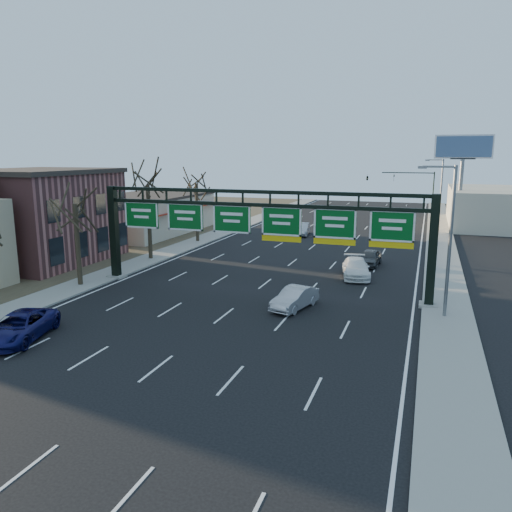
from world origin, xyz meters
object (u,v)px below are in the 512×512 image
at_px(car_silver_sedan, 295,298).
at_px(car_white_wagon, 356,268).
at_px(car_blue_suv, 19,327).
at_px(sign_gantry, 258,227).

bearing_deg(car_silver_sedan, car_white_wagon, 90.22).
bearing_deg(car_blue_suv, sign_gantry, 41.95).
height_order(sign_gantry, car_silver_sedan, sign_gantry).
bearing_deg(sign_gantry, car_silver_sedan, -42.35).
bearing_deg(car_white_wagon, sign_gantry, -144.66).
xyz_separation_m(sign_gantry, car_white_wagon, (6.00, 6.40, -3.90)).
relative_size(sign_gantry, car_white_wagon, 4.92).
bearing_deg(car_white_wagon, car_silver_sedan, -116.06).
bearing_deg(sign_gantry, car_white_wagon, 46.88).
bearing_deg(car_silver_sedan, car_blue_suv, -126.20).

